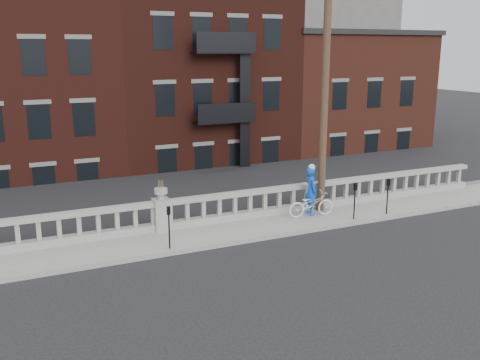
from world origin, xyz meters
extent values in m
plane|color=black|center=(0.00, 0.00, 0.00)|extent=(120.00, 120.00, 0.00)
cube|color=gray|center=(0.00, 3.00, 0.07)|extent=(32.00, 2.20, 0.15)
cube|color=gray|center=(0.00, 3.95, 0.28)|extent=(28.00, 0.34, 0.25)
cube|color=gray|center=(0.00, 3.95, 1.10)|extent=(28.00, 0.34, 0.16)
cube|color=gray|center=(0.00, 3.95, 0.70)|extent=(0.55, 0.55, 1.10)
cylinder|color=gray|center=(0.00, 3.95, 1.35)|extent=(0.24, 0.24, 0.20)
cylinder|color=gray|center=(0.00, 3.95, 1.53)|extent=(0.44, 0.44, 0.18)
cube|color=#605E59|center=(0.00, 4.30, -2.42)|extent=(36.00, 0.50, 5.15)
cube|color=black|center=(0.00, 25.95, -5.25)|extent=(80.00, 44.00, 0.50)
cube|color=#595651|center=(-2.00, 8.45, -3.00)|extent=(16.00, 7.00, 4.00)
cube|color=#595651|center=(22.00, 32.95, 4.00)|extent=(14.00, 14.00, 18.00)
cube|color=#441A13|center=(-4.00, 19.95, 2.00)|extent=(10.00, 14.00, 14.00)
cube|color=#3E1710|center=(6.00, 19.95, 2.75)|extent=(10.00, 14.00, 15.50)
cube|color=#5D281C|center=(16.00, 19.95, 1.00)|extent=(10.00, 14.00, 12.00)
cube|color=black|center=(16.00, 19.95, 7.15)|extent=(10.30, 14.30, 0.30)
cylinder|color=#422D1E|center=(6.20, 3.60, 5.15)|extent=(0.28, 0.28, 10.00)
cylinder|color=black|center=(-0.30, 2.15, 0.70)|extent=(0.05, 0.05, 1.10)
cube|color=black|center=(-0.30, 2.15, 1.38)|extent=(0.10, 0.08, 0.26)
cube|color=black|center=(-0.30, 2.10, 1.42)|extent=(0.06, 0.01, 0.08)
cylinder|color=black|center=(6.69, 2.15, 0.70)|extent=(0.05, 0.05, 1.10)
cube|color=black|center=(6.69, 2.15, 1.38)|extent=(0.10, 0.08, 0.26)
cube|color=black|center=(6.69, 2.10, 1.42)|extent=(0.06, 0.01, 0.08)
cylinder|color=black|center=(8.19, 2.15, 0.70)|extent=(0.05, 0.05, 1.10)
cube|color=black|center=(8.19, 2.15, 1.38)|extent=(0.10, 0.08, 0.26)
cube|color=black|center=(8.19, 2.10, 1.42)|extent=(0.06, 0.01, 0.08)
imported|color=silver|center=(5.46, 3.11, 0.62)|extent=(1.83, 0.81, 0.93)
imported|color=blue|center=(5.58, 3.34, 1.06)|extent=(0.52, 0.72, 1.82)
camera|label=1|loc=(-4.89, -12.96, 6.19)|focal=40.00mm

